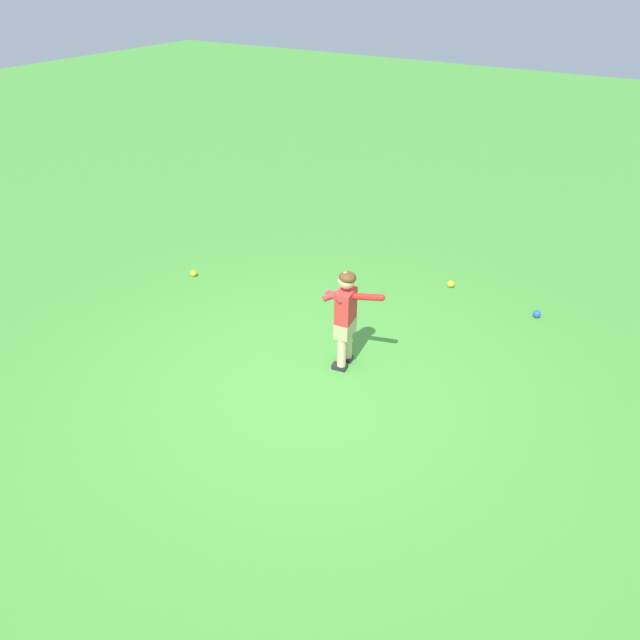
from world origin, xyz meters
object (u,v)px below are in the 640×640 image
child_batter (346,311)px  play_ball_behind_batter (537,314)px  play_ball_near_batter (193,273)px  play_ball_far_left (451,284)px

child_batter → play_ball_behind_batter: child_batter is taller
child_batter → play_ball_behind_batter: size_ratio=11.87×
play_ball_near_batter → play_ball_behind_batter: (1.36, -4.15, 0.00)m
play_ball_far_left → child_batter: bearing=172.6°
play_ball_far_left → play_ball_behind_batter: size_ratio=1.00×
play_ball_behind_batter → play_ball_near_batter: bearing=108.2°
play_ball_near_batter → play_ball_far_left: bearing=-63.0°
child_batter → play_ball_behind_batter: 2.56m
child_batter → play_ball_near_batter: bearing=75.9°
play_ball_near_batter → child_batter: bearing=-104.1°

